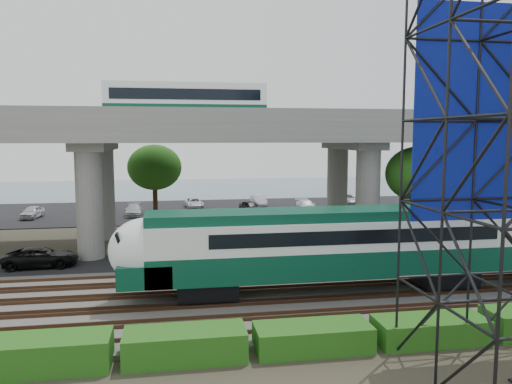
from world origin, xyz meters
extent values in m
plane|color=#474233|center=(0.00, 0.00, 0.00)|extent=(140.00, 140.00, 0.00)
cube|color=slate|center=(0.00, 2.00, 0.10)|extent=(90.00, 12.00, 0.20)
cube|color=black|center=(0.00, 10.50, 0.04)|extent=(90.00, 5.00, 0.08)
cube|color=black|center=(0.00, 34.00, 0.04)|extent=(90.00, 18.00, 0.08)
cube|color=#435D6E|center=(0.00, 56.00, 0.01)|extent=(140.00, 40.00, 0.03)
cube|color=#472D1E|center=(0.00, -2.72, 0.28)|extent=(90.00, 0.08, 0.16)
cube|color=#472D1E|center=(0.00, -1.28, 0.28)|extent=(90.00, 0.08, 0.16)
cube|color=#472D1E|center=(0.00, -0.72, 0.28)|extent=(90.00, 0.08, 0.16)
cube|color=#472D1E|center=(0.00, 0.72, 0.28)|extent=(90.00, 0.08, 0.16)
cube|color=#472D1E|center=(0.00, 1.28, 0.28)|extent=(90.00, 0.08, 0.16)
cube|color=#472D1E|center=(0.00, 2.72, 0.28)|extent=(90.00, 0.08, 0.16)
cube|color=#472D1E|center=(0.00, 3.28, 0.28)|extent=(90.00, 0.08, 0.16)
cube|color=#472D1E|center=(0.00, 4.72, 0.28)|extent=(90.00, 0.08, 0.16)
cube|color=#472D1E|center=(0.00, 5.28, 0.28)|extent=(90.00, 0.08, 0.16)
cube|color=#472D1E|center=(0.00, 6.72, 0.28)|extent=(90.00, 0.08, 0.16)
cube|color=black|center=(-2.75, 2.00, 0.81)|extent=(3.00, 2.20, 0.90)
cube|color=black|center=(10.25, 2.00, 0.81)|extent=(3.00, 2.20, 0.90)
cube|color=#09422E|center=(3.75, 2.00, 1.96)|extent=(19.00, 3.00, 1.40)
cube|color=white|center=(3.75, 2.00, 3.41)|extent=(19.00, 3.00, 1.50)
cube|color=#09422E|center=(3.75, 2.00, 4.41)|extent=(19.00, 2.60, 0.50)
cube|color=black|center=(4.75, 2.00, 3.46)|extent=(15.00, 3.06, 0.70)
ellipsoid|color=white|center=(-5.75, 2.00, 2.86)|extent=(3.60, 3.00, 3.20)
cube|color=#09422E|center=(-5.75, 2.00, 1.81)|extent=(2.60, 3.00, 1.10)
cube|color=black|center=(-6.85, 2.00, 3.36)|extent=(0.48, 2.00, 1.09)
cube|color=#9E9B93|center=(0.00, 16.00, 8.60)|extent=(80.00, 12.00, 1.20)
cube|color=#9E9B93|center=(0.00, 10.25, 9.75)|extent=(80.00, 0.50, 1.10)
cube|color=#9E9B93|center=(0.00, 21.75, 9.75)|extent=(80.00, 0.50, 1.10)
cylinder|color=#9E9B93|center=(-10.00, 12.50, 4.00)|extent=(1.80, 1.80, 8.00)
cylinder|color=#9E9B93|center=(-10.00, 19.50, 4.00)|extent=(1.80, 1.80, 8.00)
cube|color=#9E9B93|center=(-10.00, 16.00, 7.70)|extent=(2.40, 9.00, 0.60)
cylinder|color=#9E9B93|center=(10.00, 12.50, 4.00)|extent=(1.80, 1.80, 8.00)
cylinder|color=#9E9B93|center=(10.00, 19.50, 4.00)|extent=(1.80, 1.80, 8.00)
cube|color=#9E9B93|center=(10.00, 16.00, 7.70)|extent=(2.40, 9.00, 0.60)
cube|color=black|center=(-3.26, 16.00, 9.55)|extent=(12.00, 2.50, 0.70)
cube|color=#09422E|center=(-3.26, 16.00, 10.35)|extent=(12.00, 2.50, 0.90)
cube|color=white|center=(-3.26, 16.00, 11.45)|extent=(12.00, 2.50, 1.30)
cube|color=black|center=(-3.26, 16.00, 11.50)|extent=(11.00, 2.56, 0.80)
cube|color=white|center=(-3.26, 16.00, 12.25)|extent=(12.00, 2.40, 0.30)
cube|color=#0D1C96|center=(8.67, -4.95, 9.30)|extent=(8.10, 0.08, 8.25)
cube|color=#1B5212|center=(-9.00, -4.30, 0.60)|extent=(4.60, 1.80, 1.20)
cube|color=#1B5212|center=(-4.00, -4.30, 0.58)|extent=(4.60, 1.80, 1.15)
cube|color=#1B5212|center=(1.00, -4.30, 0.52)|extent=(4.60, 1.80, 1.03)
cube|color=#1B5212|center=(6.00, -4.30, 0.51)|extent=(4.60, 1.80, 1.01)
cylinder|color=#382314|center=(14.00, 12.50, 2.40)|extent=(0.44, 0.44, 4.80)
ellipsoid|color=#1B5212|center=(14.00, 12.50, 5.60)|extent=(4.94, 4.94, 4.18)
cylinder|color=#382314|center=(-6.00, 24.00, 2.40)|extent=(0.44, 0.44, 4.80)
ellipsoid|color=#1B5212|center=(-6.00, 24.00, 5.60)|extent=(4.94, 4.94, 4.18)
imported|color=black|center=(-12.81, 10.55, 0.71)|extent=(4.68, 2.37, 1.27)
imported|color=silver|center=(-18.66, 31.00, 0.71)|extent=(1.91, 3.82, 1.25)
imported|color=#BABDC2|center=(-12.80, 36.00, 0.70)|extent=(1.35, 3.78, 1.24)
imported|color=#A6A8AE|center=(-8.53, 31.00, 0.67)|extent=(1.82, 4.13, 1.18)
imported|color=silver|center=(-1.97, 36.00, 0.64)|extent=(2.30, 4.22, 1.12)
imported|color=black|center=(4.00, 31.00, 0.72)|extent=(2.42, 4.02, 1.28)
imported|color=#B6B7BF|center=(5.78, 36.00, 0.74)|extent=(1.59, 4.07, 1.32)
imported|color=white|center=(10.32, 31.00, 0.70)|extent=(1.78, 4.26, 1.23)
imported|color=#B1B4B9|center=(17.05, 36.00, 0.68)|extent=(2.04, 4.35, 1.20)
camera|label=1|loc=(-4.34, -22.61, 8.43)|focal=35.00mm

